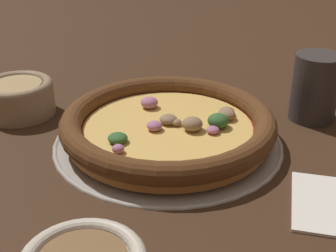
# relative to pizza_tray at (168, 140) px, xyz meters

# --- Properties ---
(ground_plane) EXTENTS (3.00, 3.00, 0.00)m
(ground_plane) POSITION_rel_pizza_tray_xyz_m (0.00, 0.00, -0.00)
(ground_plane) COLOR #3D2616
(pizza_tray) EXTENTS (0.34, 0.34, 0.01)m
(pizza_tray) POSITION_rel_pizza_tray_xyz_m (0.00, 0.00, 0.00)
(pizza_tray) COLOR #B7B2A8
(pizza_tray) RESTS_ON ground_plane
(pizza) EXTENTS (0.32, 0.32, 0.04)m
(pizza) POSITION_rel_pizza_tray_xyz_m (-0.00, 0.00, 0.02)
(pizza) COLOR #A86B33
(pizza) RESTS_ON pizza_tray
(bowl_near) EXTENTS (0.12, 0.12, 0.06)m
(bowl_near) POSITION_rel_pizza_tray_xyz_m (-0.08, -0.26, 0.03)
(bowl_near) COLOR #9E8466
(bowl_near) RESTS_ON ground_plane
(drinking_cup) EXTENTS (0.07, 0.07, 0.11)m
(drinking_cup) POSITION_rel_pizza_tray_xyz_m (-0.10, 0.23, 0.05)
(drinking_cup) COLOR #383333
(drinking_cup) RESTS_ON ground_plane
(napkin) EXTENTS (0.13, 0.12, 0.01)m
(napkin) POSITION_rel_pizza_tray_xyz_m (0.14, 0.21, 0.00)
(napkin) COLOR white
(napkin) RESTS_ON ground_plane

